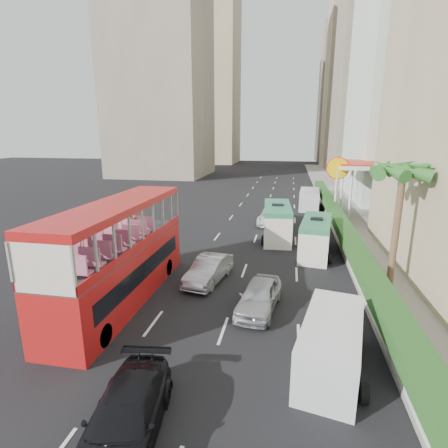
% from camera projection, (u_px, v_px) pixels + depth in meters
% --- Properties ---
extents(ground_plane, '(200.00, 200.00, 0.00)m').
position_uv_depth(ground_plane, '(239.00, 309.00, 16.94)').
color(ground_plane, black).
rests_on(ground_plane, ground).
extents(double_decker_bus, '(2.50, 11.00, 5.06)m').
position_uv_depth(double_decker_bus, '(120.00, 252.00, 17.39)').
color(double_decker_bus, '#B51615').
rests_on(double_decker_bus, ground).
extents(car_silver_lane_a, '(2.25, 4.53, 1.43)m').
position_uv_depth(car_silver_lane_a, '(209.00, 281.00, 20.18)').
color(car_silver_lane_a, '#B3B5BA').
rests_on(car_silver_lane_a, ground).
extents(car_silver_lane_b, '(2.26, 4.41, 1.44)m').
position_uv_depth(car_silver_lane_b, '(259.00, 310.00, 16.89)').
color(car_silver_lane_b, '#B3B5BA').
rests_on(car_silver_lane_b, ground).
extents(car_black, '(2.55, 5.02, 1.40)m').
position_uv_depth(car_black, '(127.00, 439.00, 9.73)').
color(car_black, black).
rests_on(car_black, ground).
extents(van_asset, '(2.89, 5.52, 1.48)m').
position_uv_depth(van_asset, '(273.00, 224.00, 33.18)').
color(van_asset, silver).
rests_on(van_asset, ground).
extents(minibus_near, '(2.48, 6.30, 2.74)m').
position_uv_depth(minibus_near, '(277.00, 222.00, 28.26)').
color(minibus_near, silver).
rests_on(minibus_near, ground).
extents(minibus_far, '(2.56, 5.81, 2.49)m').
position_uv_depth(minibus_far, '(316.00, 237.00, 24.53)').
color(minibus_far, silver).
rests_on(minibus_far, ground).
extents(panel_van_near, '(2.86, 5.11, 1.93)m').
position_uv_depth(panel_van_near, '(331.00, 345.00, 12.44)').
color(panel_van_near, silver).
rests_on(panel_van_near, ground).
extents(panel_van_far, '(2.40, 5.37, 2.11)m').
position_uv_depth(panel_van_far, '(309.00, 199.00, 39.93)').
color(panel_van_far, silver).
rests_on(panel_van_far, ground).
extents(sidewalk, '(6.00, 120.00, 0.18)m').
position_uv_depth(sidewalk, '(351.00, 209.00, 39.09)').
color(sidewalk, '#99968C').
rests_on(sidewalk, ground).
extents(kerb_wall, '(0.30, 44.00, 1.00)m').
position_uv_depth(kerb_wall, '(337.00, 228.00, 28.98)').
color(kerb_wall, silver).
rests_on(kerb_wall, sidewalk).
extents(hedge, '(1.10, 44.00, 0.70)m').
position_uv_depth(hedge, '(338.00, 218.00, 28.76)').
color(hedge, '#2D6626').
rests_on(hedge, kerb_wall).
extents(palm_tree, '(0.36, 0.36, 6.40)m').
position_uv_depth(palm_tree, '(396.00, 229.00, 18.50)').
color(palm_tree, brown).
rests_on(palm_tree, sidewalk).
extents(shell_station, '(6.50, 8.00, 5.50)m').
position_uv_depth(shell_station, '(366.00, 189.00, 36.34)').
color(shell_station, silver).
rests_on(shell_station, ground).
extents(tower_mid, '(16.00, 16.00, 50.00)m').
position_uv_depth(tower_mid, '(386.00, 38.00, 62.69)').
color(tower_mid, gray).
rests_on(tower_mid, ground).
extents(tower_far_a, '(14.00, 14.00, 44.00)m').
position_uv_depth(tower_far_a, '(356.00, 77.00, 86.46)').
color(tower_far_a, tan).
rests_on(tower_far_a, ground).
extents(tower_far_b, '(14.00, 14.00, 40.00)m').
position_uv_depth(tower_far_b, '(343.00, 95.00, 107.89)').
color(tower_far_b, gray).
rests_on(tower_far_b, ground).
extents(tower_left_a, '(18.00, 18.00, 52.00)m').
position_uv_depth(tower_left_a, '(158.00, 39.00, 67.15)').
color(tower_left_a, gray).
rests_on(tower_left_a, ground).
extents(tower_left_b, '(16.00, 16.00, 46.00)m').
position_uv_depth(tower_left_b, '(210.00, 82.00, 100.85)').
color(tower_left_b, tan).
rests_on(tower_left_b, ground).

